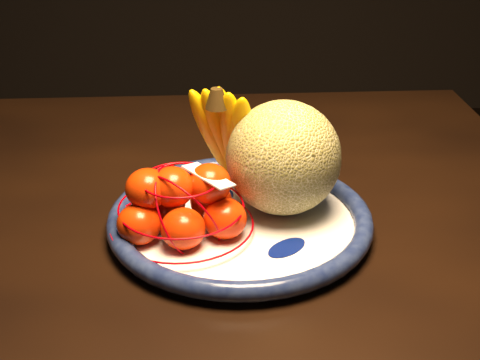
{
  "coord_description": "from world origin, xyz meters",
  "views": [
    {
      "loc": [
        0.32,
        -0.88,
        1.19
      ],
      "look_at": [
        0.32,
        -0.08,
        0.78
      ],
      "focal_mm": 50.0,
      "sensor_mm": 36.0,
      "label": 1
    }
  ],
  "objects_px": {
    "fruit_bowl": "(240,220)",
    "cantaloupe": "(284,158)",
    "banana_bunch": "(228,133)",
    "mandarin_bag": "(182,205)",
    "dining_table": "(89,237)"
  },
  "relations": [
    {
      "from": "dining_table",
      "to": "fruit_bowl",
      "type": "relative_size",
      "value": 4.13
    },
    {
      "from": "banana_bunch",
      "to": "mandarin_bag",
      "type": "distance_m",
      "value": 0.14
    },
    {
      "from": "fruit_bowl",
      "to": "banana_bunch",
      "type": "distance_m",
      "value": 0.13
    },
    {
      "from": "banana_bunch",
      "to": "cantaloupe",
      "type": "bearing_deg",
      "value": -10.39
    },
    {
      "from": "fruit_bowl",
      "to": "mandarin_bag",
      "type": "xyz_separation_m",
      "value": [
        -0.07,
        -0.03,
        0.04
      ]
    },
    {
      "from": "dining_table",
      "to": "fruit_bowl",
      "type": "bearing_deg",
      "value": -26.69
    },
    {
      "from": "fruit_bowl",
      "to": "cantaloupe",
      "type": "xyz_separation_m",
      "value": [
        0.06,
        0.03,
        0.08
      ]
    },
    {
      "from": "dining_table",
      "to": "banana_bunch",
      "type": "bearing_deg",
      "value": -7.5
    },
    {
      "from": "dining_table",
      "to": "mandarin_bag",
      "type": "relative_size",
      "value": 7.76
    },
    {
      "from": "fruit_bowl",
      "to": "mandarin_bag",
      "type": "distance_m",
      "value": 0.09
    },
    {
      "from": "mandarin_bag",
      "to": "fruit_bowl",
      "type": "bearing_deg",
      "value": 21.27
    },
    {
      "from": "cantaloupe",
      "to": "mandarin_bag",
      "type": "bearing_deg",
      "value": -154.79
    },
    {
      "from": "cantaloupe",
      "to": "mandarin_bag",
      "type": "relative_size",
      "value": 0.82
    },
    {
      "from": "fruit_bowl",
      "to": "mandarin_bag",
      "type": "bearing_deg",
      "value": -158.73
    },
    {
      "from": "fruit_bowl",
      "to": "cantaloupe",
      "type": "distance_m",
      "value": 0.1
    }
  ]
}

